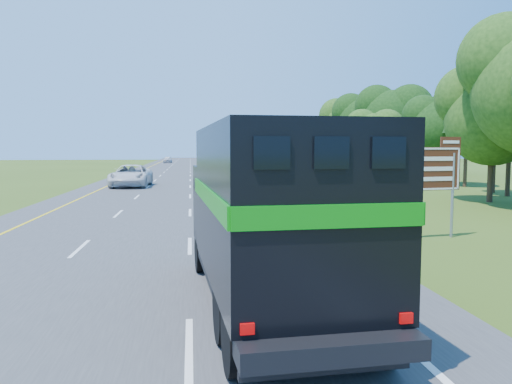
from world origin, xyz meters
TOP-DOWN VIEW (x-y plane):
  - road at (0.00, 50.00)m, footprint 15.00×260.00m
  - lane_markings at (0.00, 50.00)m, footprint 11.15×260.00m
  - tree_wall_right at (26.00, 30.00)m, footprint 16.00×100.00m
  - horse_truck at (3.49, 3.94)m, footprint 3.11×8.63m
  - white_suv at (-3.32, 38.73)m, footprint 3.40×6.99m
  - far_car at (-3.44, 112.21)m, footprint 2.07×4.60m
  - exit_sign at (10.92, 11.46)m, footprint 2.24×0.38m
  - delineator at (8.69, 11.37)m, footprint 0.09×0.05m

SIDE VIEW (x-z plane):
  - road at x=0.00m, z-range 0.00..0.04m
  - lane_markings at x=0.00m, z-range 0.04..0.05m
  - delineator at x=8.69m, z-range 0.04..1.15m
  - far_car at x=-3.44m, z-range 0.04..1.58m
  - white_suv at x=-3.32m, z-range 0.04..1.96m
  - horse_truck at x=3.49m, z-range 0.17..3.93m
  - exit_sign at x=10.92m, z-range 0.57..4.39m
  - tree_wall_right at x=26.00m, z-range 0.00..12.00m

